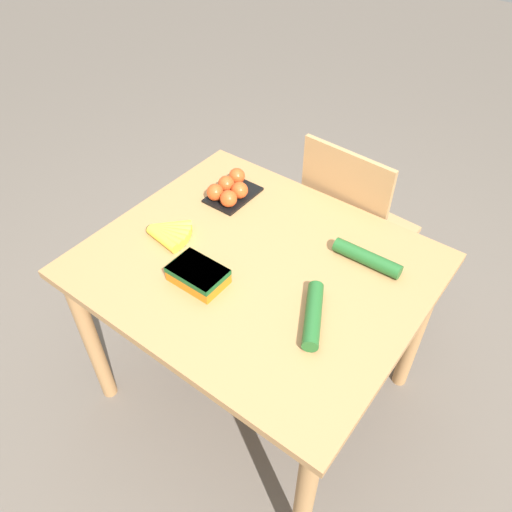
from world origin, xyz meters
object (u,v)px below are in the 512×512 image
chair (351,232)px  cucumber_far (313,315)px  tomato_pack (230,189)px  cucumber_near (367,258)px  carrot_bag (198,274)px  banana_bunch (168,233)px

chair → cucumber_far: (0.23, -0.71, 0.29)m
tomato_pack → chair: bearing=47.5°
chair → cucumber_near: 0.55m
carrot_bag → cucumber_far: 0.39m
carrot_bag → cucumber_near: (0.39, 0.40, -0.01)m
chair → banana_bunch: (-0.38, -0.70, 0.28)m
chair → tomato_pack: bearing=50.9°
chair → cucumber_far: chair is taller
banana_bunch → cucumber_far: 0.61m
banana_bunch → carrot_bag: bearing=-22.5°
cucumber_near → cucumber_far: (-0.01, -0.31, 0.00)m
carrot_bag → tomato_pack: bearing=116.4°
chair → tomato_pack: 0.61m
cucumber_near → banana_bunch: bearing=-154.0°
carrot_bag → cucumber_far: size_ratio=0.77×
tomato_pack → cucumber_near: size_ratio=0.88×
banana_bunch → carrot_bag: size_ratio=0.91×
chair → banana_bunch: 0.85m
chair → banana_bunch: size_ratio=5.91×
banana_bunch → cucumber_far: cucumber_far is taller
tomato_pack → carrot_bag: size_ratio=1.17×
carrot_bag → cucumber_near: carrot_bag is taller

